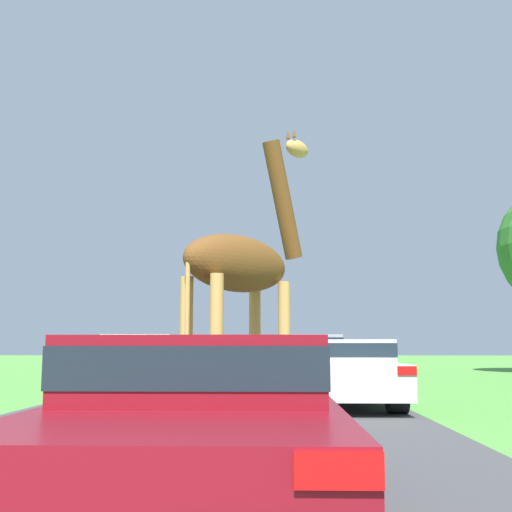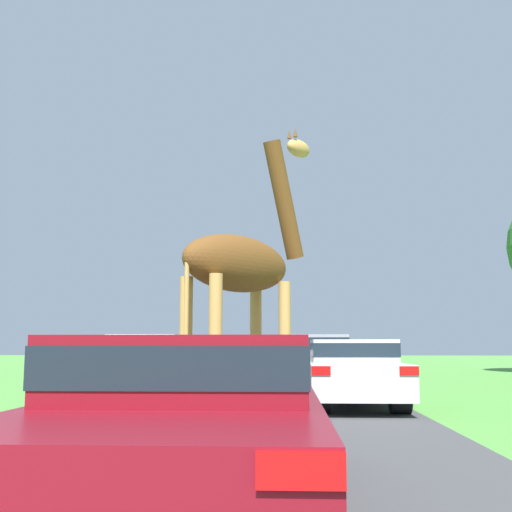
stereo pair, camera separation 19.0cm
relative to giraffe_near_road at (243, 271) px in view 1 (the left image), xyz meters
The scene contains 8 objects.
road 20.73m from the giraffe_near_road, 91.81° to the left, with size 7.32×120.00×0.00m.
giraffe_near_road is the anchor object (origin of this frame).
car_lead_maroon 5.06m from the giraffe_near_road, 90.47° to the right, with size 1.86×4.78×1.26m.
car_queue_right 9.04m from the giraffe_near_road, 80.22° to the left, with size 1.75×4.41×1.50m.
car_queue_left 16.17m from the giraffe_near_road, 82.04° to the left, with size 1.86×4.52×1.44m.
car_far_ahead 14.15m from the giraffe_near_road, 100.55° to the left, with size 1.76×4.68×1.49m.
car_verge_right 6.06m from the giraffe_near_road, 116.04° to the left, with size 1.70×4.38×1.44m.
car_rear_follower 4.20m from the giraffe_near_road, 60.12° to the left, with size 1.76×4.39×1.31m.
Camera 1 is at (1.14, -0.23, 1.19)m, focal length 45.00 mm.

